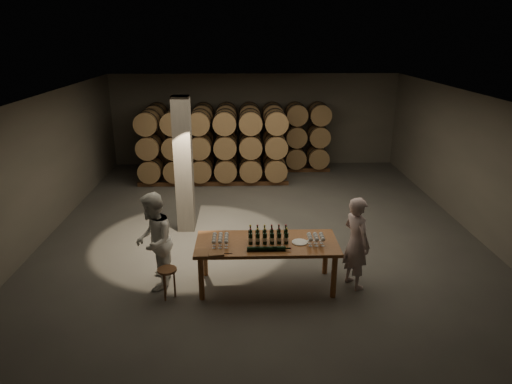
{
  "coord_description": "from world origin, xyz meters",
  "views": [
    {
      "loc": [
        -0.42,
        -10.05,
        4.52
      ],
      "look_at": [
        -0.13,
        -0.29,
        1.1
      ],
      "focal_mm": 32.0,
      "sensor_mm": 36.0,
      "label": 1
    }
  ],
  "objects_px": {
    "plate": "(300,242)",
    "notebook_near": "(216,253)",
    "bottle_cluster": "(268,237)",
    "tasting_table": "(267,247)",
    "stool": "(167,274)",
    "person_woman": "(154,241)",
    "person_man": "(356,243)"
  },
  "relations": [
    {
      "from": "plate",
      "to": "notebook_near",
      "type": "xyz_separation_m",
      "value": [
        -1.5,
        -0.41,
        0.01
      ]
    },
    {
      "from": "bottle_cluster",
      "to": "plate",
      "type": "height_order",
      "value": "bottle_cluster"
    },
    {
      "from": "tasting_table",
      "to": "notebook_near",
      "type": "distance_m",
      "value": 1.02
    },
    {
      "from": "bottle_cluster",
      "to": "stool",
      "type": "relative_size",
      "value": 1.27
    },
    {
      "from": "bottle_cluster",
      "to": "person_woman",
      "type": "height_order",
      "value": "person_woman"
    },
    {
      "from": "plate",
      "to": "stool",
      "type": "bearing_deg",
      "value": -172.29
    },
    {
      "from": "person_man",
      "to": "stool",
      "type": "bearing_deg",
      "value": 70.65
    },
    {
      "from": "stool",
      "to": "bottle_cluster",
      "type": "bearing_deg",
      "value": 11.29
    },
    {
      "from": "tasting_table",
      "to": "bottle_cluster",
      "type": "bearing_deg",
      "value": 3.42
    },
    {
      "from": "tasting_table",
      "to": "person_woman",
      "type": "xyz_separation_m",
      "value": [
        -2.07,
        0.06,
        0.12
      ]
    },
    {
      "from": "notebook_near",
      "to": "person_woman",
      "type": "distance_m",
      "value": 1.27
    },
    {
      "from": "plate",
      "to": "person_man",
      "type": "relative_size",
      "value": 0.16
    },
    {
      "from": "bottle_cluster",
      "to": "person_man",
      "type": "height_order",
      "value": "person_man"
    },
    {
      "from": "bottle_cluster",
      "to": "person_woman",
      "type": "relative_size",
      "value": 0.4
    },
    {
      "from": "notebook_near",
      "to": "stool",
      "type": "xyz_separation_m",
      "value": [
        -0.88,
        0.09,
        -0.44
      ]
    },
    {
      "from": "bottle_cluster",
      "to": "notebook_near",
      "type": "relative_size",
      "value": 2.74
    },
    {
      "from": "stool",
      "to": "notebook_near",
      "type": "bearing_deg",
      "value": -5.86
    },
    {
      "from": "person_woman",
      "to": "person_man",
      "type": "bearing_deg",
      "value": 87.01
    },
    {
      "from": "stool",
      "to": "person_woman",
      "type": "relative_size",
      "value": 0.31
    },
    {
      "from": "stool",
      "to": "plate",
      "type": "bearing_deg",
      "value": 7.71
    },
    {
      "from": "notebook_near",
      "to": "person_man",
      "type": "xyz_separation_m",
      "value": [
        2.55,
        0.42,
        -0.03
      ]
    },
    {
      "from": "notebook_near",
      "to": "stool",
      "type": "relative_size",
      "value": 0.46
    },
    {
      "from": "tasting_table",
      "to": "bottle_cluster",
      "type": "height_order",
      "value": "bottle_cluster"
    },
    {
      "from": "tasting_table",
      "to": "notebook_near",
      "type": "xyz_separation_m",
      "value": [
        -0.9,
        -0.45,
        0.12
      ]
    },
    {
      "from": "tasting_table",
      "to": "person_woman",
      "type": "relative_size",
      "value": 1.42
    },
    {
      "from": "person_man",
      "to": "plate",
      "type": "bearing_deg",
      "value": 65.58
    },
    {
      "from": "bottle_cluster",
      "to": "person_woman",
      "type": "distance_m",
      "value": 2.1
    },
    {
      "from": "stool",
      "to": "person_man",
      "type": "bearing_deg",
      "value": 5.52
    },
    {
      "from": "plate",
      "to": "person_man",
      "type": "distance_m",
      "value": 1.04
    },
    {
      "from": "notebook_near",
      "to": "stool",
      "type": "bearing_deg",
      "value": 164.79
    },
    {
      "from": "tasting_table",
      "to": "person_woman",
      "type": "height_order",
      "value": "person_woman"
    },
    {
      "from": "bottle_cluster",
      "to": "person_woman",
      "type": "xyz_separation_m",
      "value": [
        -2.09,
        0.06,
        -0.09
      ]
    }
  ]
}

